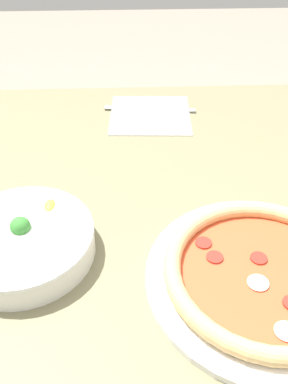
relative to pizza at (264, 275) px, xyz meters
name	(u,v)px	position (x,y,z in m)	size (l,w,h in m)	color
dining_table	(167,271)	(0.12, 0.13, -0.13)	(1.11, 0.94, 0.77)	#706B4C
pizza	(264,275)	(0.00, 0.00, 0.00)	(0.35, 0.35, 0.04)	white
bowl	(22,240)	(0.08, 0.37, 0.01)	(0.23, 0.23, 0.07)	white
napkin	(150,115)	(0.52, 0.14, -0.02)	(0.20, 0.20, 0.00)	white
fork	(152,119)	(0.49, 0.14, -0.01)	(0.03, 0.17, 0.00)	silver
knife	(154,109)	(0.54, 0.13, -0.01)	(0.04, 0.22, 0.01)	silver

